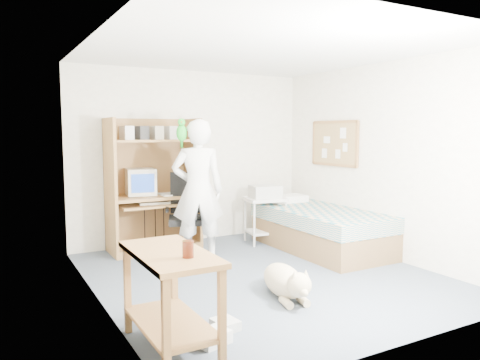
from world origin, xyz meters
The scene contains 21 objects.
floor centered at (0.00, 0.00, 0.00)m, with size 4.00×4.00×0.00m, color #414B58.
wall_back centered at (0.00, 2.00, 1.25)m, with size 3.60×0.02×2.50m, color beige.
wall_right centered at (1.80, 0.00, 1.25)m, with size 0.02×4.00×2.50m, color beige.
wall_left centered at (-1.80, 0.00, 1.25)m, with size 0.02×4.00×2.50m, color beige.
ceiling centered at (0.00, 0.00, 2.50)m, with size 3.60×4.00×0.02m, color white.
computer_hutch centered at (-0.70, 1.74, 0.82)m, with size 1.20×0.63×1.80m.
bed centered at (1.30, 0.62, 0.29)m, with size 1.02×2.02×0.66m.
side_desk centered at (-1.55, -1.20, 0.49)m, with size 0.50×1.00×0.75m.
corkboard centered at (1.77, 0.90, 1.45)m, with size 0.04×0.94×0.66m.
office_chair centered at (-0.40, 1.26, 0.38)m, with size 0.61×0.62×1.07m.
person centered at (-0.37, 0.96, 0.89)m, with size 0.65×0.43×1.78m, color white.
parrot centered at (-0.57, 0.97, 1.62)m, with size 0.13×0.22×0.36m.
dog centered at (-0.18, -0.71, 0.17)m, with size 0.46×1.00×0.38m.
printer_cart centered at (0.86, 1.32, 0.44)m, with size 0.62×0.53×0.66m.
printer centered at (0.86, 1.32, 0.75)m, with size 0.42×0.32×0.18m, color #AAAAA5.
crt_monitor centered at (-0.86, 1.75, 0.95)m, with size 0.43×0.45×0.36m.
keyboard centered at (-0.71, 1.58, 0.67)m, with size 0.45×0.16×0.03m, color beige.
pencil_cup centered at (-0.31, 1.65, 0.82)m, with size 0.08×0.08×0.12m, color yellow.
drink_glass centered at (-1.50, -1.43, 0.81)m, with size 0.08×0.08×0.12m, color #3E1509.
floor_box_a centered at (-1.24, -1.27, 0.05)m, with size 0.25×0.20×0.10m, color silver.
floor_box_b centered at (-1.04, -1.08, 0.04)m, with size 0.18×0.22×0.08m, color #BABBB6.
Camera 1 is at (-2.73, -4.39, 1.63)m, focal length 35.00 mm.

